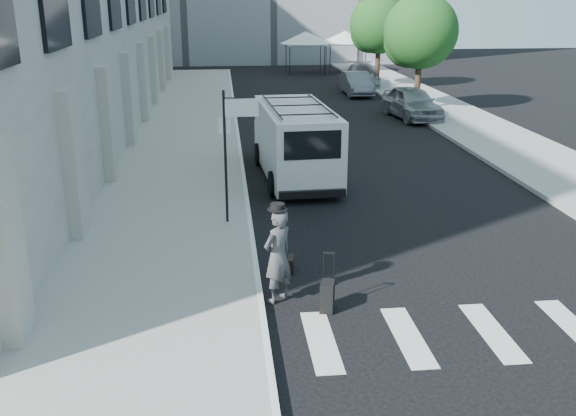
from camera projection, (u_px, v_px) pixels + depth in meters
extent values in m
plane|color=black|center=(345.00, 271.00, 14.47)|extent=(120.00, 120.00, 0.00)
cube|color=gray|center=(187.00, 130.00, 29.14)|extent=(4.50, 48.00, 0.15)
cube|color=gray|center=(441.00, 110.00, 34.19)|extent=(4.00, 56.00, 0.15)
cylinder|color=black|center=(225.00, 158.00, 16.64)|extent=(0.07, 0.07, 3.50)
cube|color=white|center=(224.00, 125.00, 16.39)|extent=(0.30, 0.03, 0.42)
cube|color=white|center=(242.00, 108.00, 16.27)|extent=(0.85, 0.06, 0.45)
cylinder|color=black|center=(417.00, 85.00, 33.64)|extent=(0.32, 0.32, 2.80)
sphere|color=#1C4616|center=(421.00, 31.00, 32.77)|extent=(3.80, 3.80, 3.80)
sphere|color=#1C4616|center=(409.00, 42.00, 33.48)|extent=(2.66, 2.66, 2.66)
cylinder|color=black|center=(377.00, 67.00, 42.13)|extent=(0.32, 0.32, 2.80)
sphere|color=#1C4616|center=(379.00, 24.00, 41.27)|extent=(3.80, 3.80, 3.80)
sphere|color=#1C4616|center=(371.00, 32.00, 41.97)|extent=(2.66, 2.66, 2.66)
cylinder|color=black|center=(290.00, 61.00, 48.91)|extent=(0.06, 0.06, 2.20)
cylinder|color=black|center=(326.00, 61.00, 49.18)|extent=(0.06, 0.06, 2.20)
cylinder|color=black|center=(286.00, 58.00, 51.55)|extent=(0.06, 0.06, 2.20)
cylinder|color=black|center=(321.00, 57.00, 51.82)|extent=(0.06, 0.06, 2.20)
cube|color=white|center=(306.00, 44.00, 50.00)|extent=(3.00, 3.00, 0.12)
cone|color=white|center=(306.00, 37.00, 49.85)|extent=(4.00, 4.00, 0.90)
cylinder|color=black|center=(330.00, 60.00, 49.69)|extent=(0.06, 0.06, 2.20)
cylinder|color=black|center=(366.00, 60.00, 49.96)|extent=(0.06, 0.06, 2.20)
cylinder|color=black|center=(324.00, 57.00, 52.34)|extent=(0.06, 0.06, 2.20)
cylinder|color=black|center=(358.00, 56.00, 52.61)|extent=(0.06, 0.06, 2.20)
cube|color=white|center=(345.00, 43.00, 50.79)|extent=(3.00, 3.00, 0.12)
cone|color=white|center=(345.00, 37.00, 50.63)|extent=(4.00, 4.00, 0.90)
imported|color=#3F3F42|center=(278.00, 256.00, 12.77)|extent=(0.85, 0.82, 1.96)
cube|color=black|center=(291.00, 264.00, 14.41)|extent=(0.19, 0.45, 0.34)
cube|color=black|center=(327.00, 296.00, 12.59)|extent=(0.36, 0.47, 0.60)
cylinder|color=black|center=(324.00, 266.00, 12.60)|extent=(0.02, 0.02, 0.57)
cylinder|color=black|center=(334.00, 267.00, 12.57)|extent=(0.02, 0.02, 0.57)
cube|color=black|center=(329.00, 253.00, 12.49)|extent=(0.23, 0.09, 0.03)
cube|color=silver|center=(296.00, 141.00, 21.34)|extent=(2.42, 5.80, 2.22)
cube|color=silver|center=(282.00, 136.00, 24.42)|extent=(2.05, 1.06, 1.16)
cube|color=black|center=(313.00, 145.00, 18.54)|extent=(1.69, 0.18, 0.84)
cylinder|color=black|center=(260.00, 154.00, 23.35)|extent=(0.34, 0.82, 0.80)
cylinder|color=black|center=(313.00, 152.00, 23.65)|extent=(0.34, 0.82, 0.80)
cylinder|color=black|center=(274.00, 184.00, 19.70)|extent=(0.34, 0.82, 0.80)
cylinder|color=black|center=(338.00, 181.00, 20.00)|extent=(0.34, 0.82, 0.80)
imported|color=gray|center=(412.00, 103.00, 31.99)|extent=(2.37, 4.85, 1.59)
imported|color=slate|center=(357.00, 84.00, 39.54)|extent=(1.49, 4.24, 1.39)
imported|color=gray|center=(362.00, 75.00, 43.15)|extent=(2.73, 5.39, 1.50)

